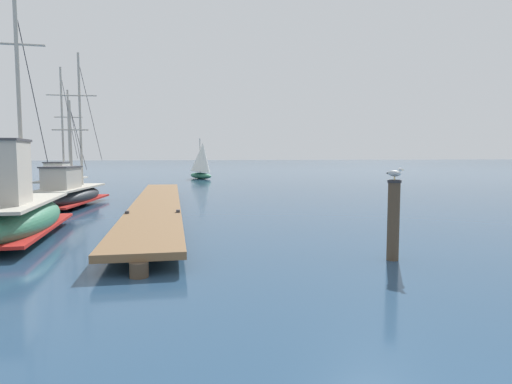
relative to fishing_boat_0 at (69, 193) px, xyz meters
The scene contains 7 objects.
floating_dock 4.65m from the fishing_boat_0, 33.61° to the right, with size 2.48×20.21×0.53m.
fishing_boat_0 is the anchor object (origin of this frame).
fishing_boat_1 7.98m from the fishing_boat_0, 88.44° to the right, with size 1.66×6.08×6.63m.
fishing_boat_5 5.30m from the fishing_boat_0, 103.95° to the left, with size 2.14×7.47×7.17m.
mooring_piling 15.22m from the fishing_boat_0, 54.08° to the right, with size 0.30×0.30×1.77m.
perched_seagull 15.27m from the fishing_boat_0, 54.08° to the right, with size 0.29×0.32×0.26m.
distant_sailboat 23.13m from the fishing_boat_0, 69.56° to the left, with size 2.73×3.93×3.92m.
Camera 1 is at (-3.96, -0.88, 2.31)m, focal length 30.68 mm.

